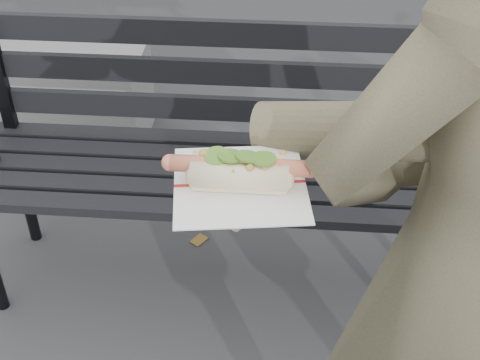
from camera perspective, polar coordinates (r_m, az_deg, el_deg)
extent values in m
cylinder|color=black|center=(2.48, -17.90, -0.82)|extent=(0.04, 0.04, 0.45)
cylinder|color=black|center=(2.10, 15.27, -8.37)|extent=(0.04, 0.04, 0.45)
cylinder|color=black|center=(2.35, 14.17, -2.45)|extent=(0.04, 0.04, 0.45)
cube|color=black|center=(1.90, -3.68, -2.66)|extent=(1.50, 0.07, 0.03)
cube|color=black|center=(1.97, -3.34, -0.98)|extent=(1.50, 0.07, 0.03)
cube|color=black|center=(2.04, -3.02, 0.58)|extent=(1.50, 0.07, 0.03)
cube|color=black|center=(2.11, -2.72, 2.03)|extent=(1.50, 0.07, 0.03)
cube|color=black|center=(2.18, -2.45, 3.39)|extent=(1.50, 0.07, 0.03)
cube|color=black|center=(2.12, 15.91, 7.22)|extent=(0.04, 0.03, 0.42)
cube|color=black|center=(2.15, -2.43, 6.16)|extent=(1.50, 0.02, 0.08)
cube|color=black|center=(2.09, -2.52, 9.21)|extent=(1.50, 0.02, 0.08)
cube|color=black|center=(2.03, -2.62, 12.45)|extent=(1.50, 0.02, 0.08)
cube|color=slate|center=(3.14, -18.99, 6.98)|extent=(1.20, 0.40, 0.40)
imported|color=#4D4733|center=(1.21, 19.26, -7.56)|extent=(0.73, 0.59, 1.73)
cylinder|color=#4D4733|center=(1.01, 15.00, 4.02)|extent=(0.51, 0.23, 0.19)
cylinder|color=#D8A384|center=(0.98, 2.39, -0.69)|extent=(0.09, 0.08, 0.07)
ellipsoid|color=#D8A384|center=(0.97, 0.00, -1.17)|extent=(0.10, 0.12, 0.03)
cylinder|color=#D8A384|center=(0.95, -3.44, -2.03)|extent=(0.06, 0.02, 0.02)
cylinder|color=#D8A384|center=(0.97, -3.29, -1.28)|extent=(0.06, 0.02, 0.02)
cylinder|color=#D8A384|center=(0.98, -3.15, -0.56)|extent=(0.06, 0.02, 0.02)
cylinder|color=#D8A384|center=(1.00, -3.01, 0.14)|extent=(0.06, 0.02, 0.02)
cylinder|color=#D8A384|center=(0.93, 0.34, -3.21)|extent=(0.04, 0.05, 0.02)
cube|color=white|center=(0.96, 0.00, -0.38)|extent=(0.21, 0.21, 0.00)
cube|color=#B21E1E|center=(0.96, 0.00, -0.30)|extent=(0.19, 0.03, 0.00)
cylinder|color=#DB7354|center=(0.94, 0.00, 1.21)|extent=(0.20, 0.02, 0.02)
sphere|color=#DB7354|center=(0.95, -6.00, 1.49)|extent=(0.02, 0.02, 0.02)
sphere|color=#DB7354|center=(0.94, 6.08, 0.92)|extent=(0.03, 0.02, 0.02)
sphere|color=#9E6B2D|center=(0.92, 0.84, 1.00)|extent=(0.01, 0.01, 0.01)
sphere|color=#9E6B2D|center=(0.94, 2.22, 1.64)|extent=(0.01, 0.01, 0.01)
sphere|color=#9E6B2D|center=(0.95, 1.68, 2.30)|extent=(0.01, 0.01, 0.01)
sphere|color=#9E6B2D|center=(0.96, -0.62, 2.07)|extent=(0.01, 0.01, 0.01)
sphere|color=#9E6B2D|center=(0.96, -2.01, 2.37)|extent=(0.01, 0.01, 0.01)
sphere|color=#9E6B2D|center=(0.95, -0.21, 1.71)|extent=(0.01, 0.01, 0.01)
sphere|color=#9E6B2D|center=(0.93, 2.13, 0.98)|extent=(0.01, 0.01, 0.01)
sphere|color=#9E6B2D|center=(0.94, 2.55, 1.15)|extent=(0.01, 0.01, 0.01)
sphere|color=#9E6B2D|center=(0.94, -1.50, 1.65)|extent=(0.01, 0.01, 0.01)
sphere|color=#9E6B2D|center=(0.96, -2.82, 2.34)|extent=(0.01, 0.01, 0.01)
sphere|color=#9E6B2D|center=(0.93, 3.60, 1.13)|extent=(0.01, 0.01, 0.01)
sphere|color=#9E6B2D|center=(0.95, 3.75, 2.37)|extent=(0.01, 0.01, 0.01)
sphere|color=#9E6B2D|center=(0.94, 3.48, 1.57)|extent=(0.01, 0.01, 0.01)
sphere|color=#9E6B2D|center=(0.93, 0.81, 1.66)|extent=(0.01, 0.01, 0.01)
sphere|color=#9E6B2D|center=(0.94, -3.00, 1.85)|extent=(0.01, 0.01, 0.01)
sphere|color=#9E6B2D|center=(0.94, 2.41, 1.53)|extent=(0.01, 0.01, 0.01)
sphere|color=#9E6B2D|center=(0.93, 2.50, 1.38)|extent=(0.01, 0.01, 0.01)
sphere|color=#9E6B2D|center=(0.92, 2.12, 1.04)|extent=(0.01, 0.01, 0.01)
sphere|color=#9E6B2D|center=(0.95, 1.75, 1.95)|extent=(0.01, 0.01, 0.01)
sphere|color=#9E6B2D|center=(0.93, -1.21, 1.00)|extent=(0.01, 0.01, 0.01)
sphere|color=#9E6B2D|center=(0.93, -2.19, 0.97)|extent=(0.01, 0.01, 0.01)
sphere|color=#9E6B2D|center=(0.95, 3.69, 2.25)|extent=(0.01, 0.01, 0.01)
sphere|color=#9E6B2D|center=(0.95, -3.09, 2.24)|extent=(0.01, 0.01, 0.01)
sphere|color=#9E6B2D|center=(0.92, -0.58, 0.69)|extent=(0.01, 0.01, 0.01)
sphere|color=#9E6B2D|center=(0.95, -2.41, 1.64)|extent=(0.01, 0.01, 0.01)
sphere|color=#9E6B2D|center=(0.94, -0.58, 1.90)|extent=(0.01, 0.01, 0.01)
cylinder|color=#4D7D22|center=(0.94, -2.01, 2.09)|extent=(0.04, 0.04, 0.01)
cylinder|color=#4D7D22|center=(0.94, -0.83, 2.07)|extent=(0.04, 0.04, 0.01)
cylinder|color=#4D7D22|center=(0.93, 0.69, 2.02)|extent=(0.04, 0.04, 0.01)
cylinder|color=#4D7D22|center=(0.93, 2.03, 1.82)|extent=(0.04, 0.04, 0.00)
cube|color=brown|center=(2.64, 17.14, -4.31)|extent=(0.08, 0.08, 0.00)
cube|color=brown|center=(3.29, 16.22, 4.98)|extent=(0.08, 0.07, 0.00)
cube|color=brown|center=(3.46, -12.11, 7.34)|extent=(0.05, 0.05, 0.00)
cube|color=brown|center=(3.35, 11.16, 6.41)|extent=(0.08, 0.09, 0.00)
cube|color=brown|center=(2.49, -3.51, -5.12)|extent=(0.07, 0.07, 0.00)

